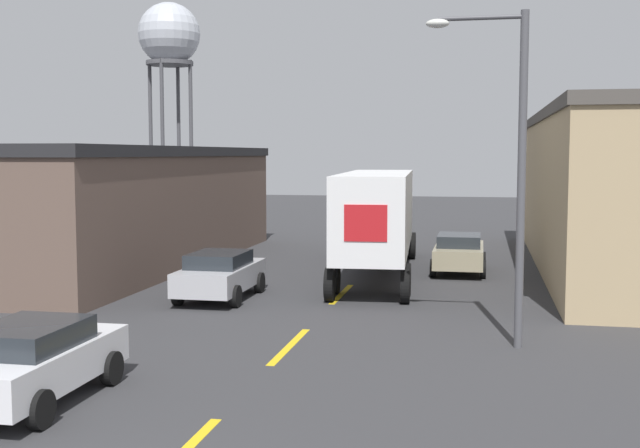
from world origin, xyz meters
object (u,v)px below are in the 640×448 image
object	(u,v)px
parked_car_left_near	(32,360)
water_tower	(169,39)
parked_car_left_far	(220,274)
street_lamp	(510,155)
semi_truck	(379,213)
parked_car_right_far	(459,252)

from	to	relation	value
parked_car_left_near	water_tower	size ratio (longest dim) A/B	0.27
parked_car_left_far	street_lamp	distance (m)	10.82
water_tower	street_lamp	world-z (taller)	water_tower
semi_truck	parked_car_left_far	bearing A→B (deg)	-129.03
parked_car_left_near	water_tower	bearing A→B (deg)	108.65
street_lamp	water_tower	bearing A→B (deg)	122.20
water_tower	street_lamp	bearing A→B (deg)	-57.80
semi_truck	street_lamp	size ratio (longest dim) A/B	1.73
parked_car_left_near	parked_car_right_far	size ratio (longest dim) A/B	1.00
parked_car_left_far	parked_car_left_near	bearing A→B (deg)	-90.00
parked_car_left_near	street_lamp	bearing A→B (deg)	35.03
semi_truck	street_lamp	xyz separation A→B (m)	(4.52, -11.01, 2.26)
parked_car_left_near	parked_car_left_far	xyz separation A→B (m)	(0.00, 11.07, 0.00)
semi_truck	water_tower	bearing A→B (deg)	122.01
semi_truck	water_tower	world-z (taller)	water_tower
parked_car_left_near	water_tower	distance (m)	47.97
parked_car_right_far	water_tower	bearing A→B (deg)	131.06
semi_truck	parked_car_left_near	size ratio (longest dim) A/B	3.20
semi_truck	street_lamp	world-z (taller)	street_lamp
parked_car_right_far	water_tower	world-z (taller)	water_tower
parked_car_left_near	street_lamp	distance (m)	11.52
water_tower	street_lamp	xyz separation A→B (m)	(23.71, -37.66, -8.60)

